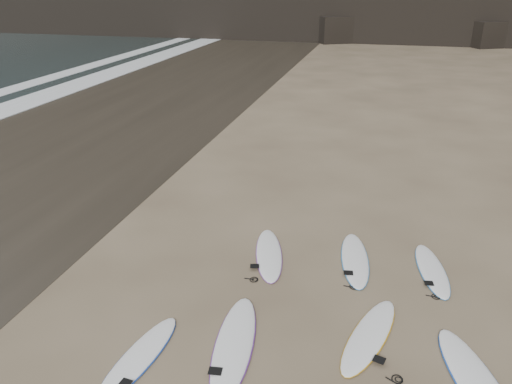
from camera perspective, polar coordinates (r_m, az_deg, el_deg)
ground at (r=9.43m, az=14.44°, el=-17.73°), size 240.00×240.00×0.00m
wet_sand at (r=22.12m, az=-20.93°, el=5.92°), size 12.00×200.00×0.01m
surfboard_0 at (r=9.31m, az=-13.22°, el=-17.86°), size 0.84×2.36×0.08m
surfboard_1 at (r=9.34m, az=-2.50°, el=-16.91°), size 1.01×2.84×0.10m
surfboard_2 at (r=9.75m, az=12.84°, el=-15.64°), size 1.24×2.51×0.09m
surfboard_5 at (r=11.91m, az=1.49°, el=-7.08°), size 1.21×2.53×0.09m
surfboard_6 at (r=11.93m, az=11.24°, el=-7.52°), size 0.93×2.54×0.09m
surfboard_7 at (r=11.99m, az=19.46°, el=-8.37°), size 0.92×2.34×0.08m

